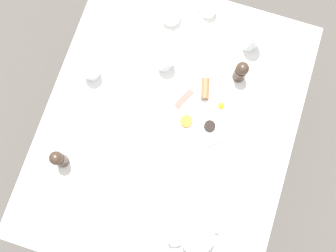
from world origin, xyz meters
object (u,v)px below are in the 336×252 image
object	(u,v)px
pepper_grinder	(241,71)
napkin_folded	(117,34)
salt_grinder	(59,159)
water_glass_tall	(252,37)
teacup_with_saucer_left	(170,16)
wine_glass_spare	(165,60)
teapot_near	(195,235)
knife_by_plate	(99,193)
fork_by_plate	(124,126)
creamer_jug	(209,9)
water_glass_short	(90,69)
breakfast_plate	(201,108)

from	to	relation	value
pepper_grinder	napkin_folded	distance (m)	0.54
salt_grinder	pepper_grinder	bearing A→B (deg)	-135.85
water_glass_tall	napkin_folded	size ratio (longest dim) A/B	0.99
teacup_with_saucer_left	wine_glass_spare	bearing A→B (deg)	100.97
teapot_near	knife_by_plate	bearing A→B (deg)	142.99
fork_by_plate	teapot_near	bearing A→B (deg)	141.24
teacup_with_saucer_left	salt_grinder	xyz separation A→B (m)	(0.22, 0.71, 0.03)
teapot_near	salt_grinder	xyz separation A→B (m)	(0.58, -0.11, 0.01)
creamer_jug	teapot_near	bearing A→B (deg)	103.37
water_glass_tall	napkin_folded	distance (m)	0.56
teacup_with_saucer_left	salt_grinder	world-z (taller)	salt_grinder
salt_grinder	fork_by_plate	bearing A→B (deg)	-131.39
teacup_with_saucer_left	water_glass_short	world-z (taller)	water_glass_short
breakfast_plate	salt_grinder	bearing A→B (deg)	38.98
breakfast_plate	water_glass_short	distance (m)	0.48
wine_glass_spare	teacup_with_saucer_left	bearing A→B (deg)	-79.03
water_glass_tall	salt_grinder	distance (m)	0.90
pepper_grinder	salt_grinder	bearing A→B (deg)	44.15
wine_glass_spare	teapot_near	bearing A→B (deg)	117.25
breakfast_plate	teacup_with_saucer_left	world-z (taller)	teacup_with_saucer_left
salt_grinder	wine_glass_spare	bearing A→B (deg)	-117.08
fork_by_plate	pepper_grinder	bearing A→B (deg)	-138.26
pepper_grinder	salt_grinder	size ratio (longest dim) A/B	1.00
creamer_jug	napkin_folded	size ratio (longest dim) A/B	0.63
breakfast_plate	fork_by_plate	bearing A→B (deg)	30.70
creamer_jug	fork_by_plate	distance (m)	0.61
teacup_with_saucer_left	fork_by_plate	world-z (taller)	teacup_with_saucer_left
wine_glass_spare	pepper_grinder	xyz separation A→B (m)	(-0.31, -0.04, 0.01)
teapot_near	water_glass_tall	size ratio (longest dim) A/B	1.46
teacup_with_saucer_left	salt_grinder	size ratio (longest dim) A/B	1.11
water_glass_short	knife_by_plate	bearing A→B (deg)	112.88
breakfast_plate	salt_grinder	size ratio (longest dim) A/B	2.50
breakfast_plate	water_glass_short	world-z (taller)	water_glass_short
creamer_jug	pepper_grinder	bearing A→B (deg)	130.24
water_glass_tall	creamer_jug	size ratio (longest dim) A/B	1.58
wine_glass_spare	fork_by_plate	world-z (taller)	wine_glass_spare
water_glass_short	napkin_folded	world-z (taller)	water_glass_short
teacup_with_saucer_left	creamer_jug	world-z (taller)	teacup_with_saucer_left
breakfast_plate	water_glass_tall	distance (m)	0.35
creamer_jug	napkin_folded	xyz separation A→B (m)	(0.34, 0.21, -0.03)
water_glass_tall	breakfast_plate	bearing A→B (deg)	71.69
fork_by_plate	water_glass_short	bearing A→B (deg)	-40.83
teacup_with_saucer_left	breakfast_plate	bearing A→B (deg)	125.39
knife_by_plate	salt_grinder	bearing A→B (deg)	-22.56
wine_glass_spare	salt_grinder	world-z (taller)	salt_grinder
water_glass_short	napkin_folded	size ratio (longest dim) A/B	0.77
napkin_folded	knife_by_plate	distance (m)	0.66
salt_grinder	fork_by_plate	size ratio (longest dim) A/B	0.82
breakfast_plate	teapot_near	distance (m)	0.50
water_glass_short	napkin_folded	xyz separation A→B (m)	(-0.04, -0.19, -0.05)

